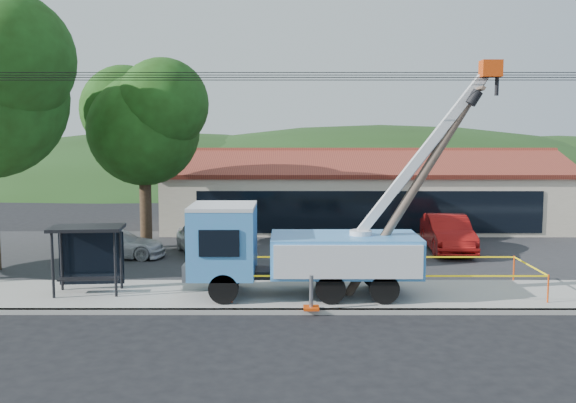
# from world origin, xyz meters

# --- Properties ---
(ground) EXTENTS (120.00, 120.00, 0.00)m
(ground) POSITION_xyz_m (0.00, 0.00, 0.00)
(ground) COLOR black
(ground) RESTS_ON ground
(curb) EXTENTS (60.00, 0.25, 0.15)m
(curb) POSITION_xyz_m (0.00, 2.10, 0.07)
(curb) COLOR #A2A198
(curb) RESTS_ON ground
(sidewalk) EXTENTS (60.00, 4.00, 0.15)m
(sidewalk) POSITION_xyz_m (0.00, 4.00, 0.07)
(sidewalk) COLOR #A2A198
(sidewalk) RESTS_ON ground
(parking_lot) EXTENTS (60.00, 12.00, 0.10)m
(parking_lot) POSITION_xyz_m (0.00, 12.00, 0.05)
(parking_lot) COLOR #28282B
(parking_lot) RESTS_ON ground
(strip_mall) EXTENTS (22.50, 8.53, 4.67)m
(strip_mall) POSITION_xyz_m (4.00, 19.98, 1.88)
(strip_mall) COLOR beige
(strip_mall) RESTS_ON ground
(tree_lot) EXTENTS (6.30, 5.60, 8.94)m
(tree_lot) POSITION_xyz_m (-7.00, 13.00, 6.21)
(tree_lot) COLOR #332316
(tree_lot) RESTS_ON ground
(hill_west) EXTENTS (78.40, 56.00, 28.00)m
(hill_west) POSITION_xyz_m (-15.00, 55.00, 0.00)
(hill_west) COLOR #1B3312
(hill_west) RESTS_ON ground
(hill_center) EXTENTS (89.60, 64.00, 32.00)m
(hill_center) POSITION_xyz_m (10.00, 55.00, 0.00)
(hill_center) COLOR #1B3312
(hill_center) RESTS_ON ground
(hill_east) EXTENTS (72.80, 52.00, 26.00)m
(hill_east) POSITION_xyz_m (30.00, 55.00, 0.00)
(hill_east) COLOR #1B3312
(hill_east) RESTS_ON ground
(utility_truck) EXTENTS (10.14, 4.08, 7.69)m
(utility_truck) POSITION_xyz_m (0.04, 3.85, 1.75)
(utility_truck) COLOR black
(utility_truck) RESTS_ON ground
(leaning_pole) EXTENTS (4.73, 1.68, 7.59)m
(leaning_pole) POSITION_xyz_m (4.23, 3.86, 4.27)
(leaning_pole) COLOR brown
(leaning_pole) RESTS_ON ground
(bus_shelter) EXTENTS (2.50, 1.67, 2.29)m
(bus_shelter) POSITION_xyz_m (-7.00, 4.23, 1.82)
(bus_shelter) COLOR black
(bus_shelter) RESTS_ON ground
(caution_tape) EXTENTS (10.16, 3.18, 0.92)m
(caution_tape) POSITION_xyz_m (3.01, 4.45, 0.84)
(caution_tape) COLOR #D9400B
(caution_tape) RESTS_ON ground
(car_silver) EXTENTS (2.96, 4.30, 1.36)m
(car_silver) POSITION_xyz_m (-4.22, 11.42, 0.00)
(car_silver) COLOR #A8AAAF
(car_silver) RESTS_ON ground
(car_red) EXTENTS (2.01, 5.17, 1.68)m
(car_red) POSITION_xyz_m (7.08, 11.96, 0.00)
(car_red) COLOR maroon
(car_red) RESTS_ON ground
(car_white) EXTENTS (4.45, 1.97, 1.27)m
(car_white) POSITION_xyz_m (-7.80, 10.50, 0.00)
(car_white) COLOR silver
(car_white) RESTS_ON ground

